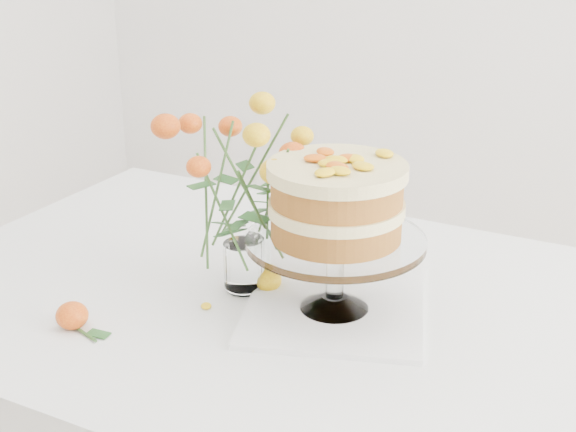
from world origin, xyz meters
TOP-DOWN VIEW (x-y plane):
  - table at (0.00, 0.00)m, footprint 1.43×0.93m
  - napkin at (0.08, -0.01)m, footprint 0.38×0.38m
  - cake_stand at (0.08, -0.01)m, footprint 0.30×0.30m
  - rose_vase at (-0.10, -0.01)m, footprint 0.31×0.31m
  - loose_rose_near at (-0.06, 0.00)m, footprint 0.09×0.05m
  - loose_rose_far at (-0.27, -0.26)m, footprint 0.09×0.05m
  - stray_petal_a at (-0.12, -0.10)m, footprint 0.03×0.02m
  - stray_petal_b at (-0.02, -0.14)m, footprint 0.03×0.02m
  - stray_petal_c at (0.02, -0.18)m, footprint 0.03×0.02m

SIDE VIEW (x-z plane):
  - table at x=0.00m, z-range 0.30..1.05m
  - stray_petal_a at x=-0.12m, z-range 0.76..0.76m
  - stray_petal_b at x=-0.02m, z-range 0.76..0.76m
  - stray_petal_c at x=0.02m, z-range 0.76..0.76m
  - napkin at x=0.08m, z-range 0.76..0.77m
  - loose_rose_near at x=-0.06m, z-range 0.76..0.80m
  - loose_rose_far at x=-0.27m, z-range 0.76..0.80m
  - cake_stand at x=0.08m, z-range 0.81..1.08m
  - rose_vase at x=-0.10m, z-range 0.79..1.15m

